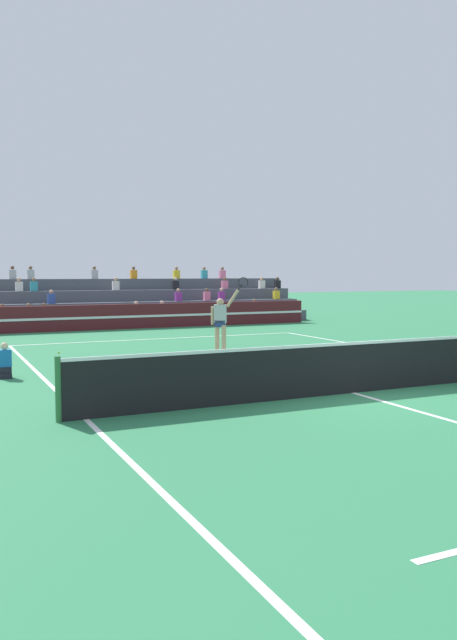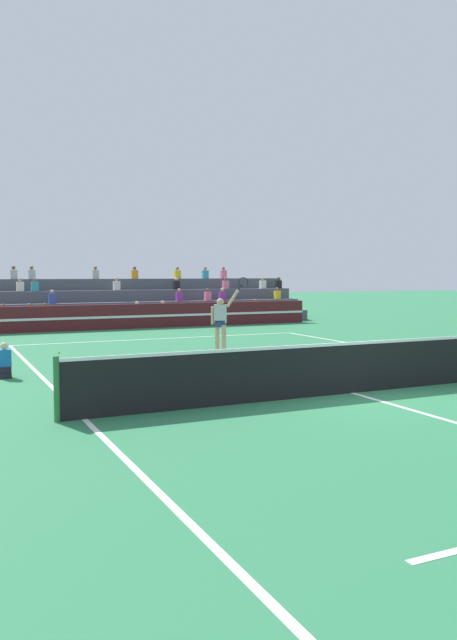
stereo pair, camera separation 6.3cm
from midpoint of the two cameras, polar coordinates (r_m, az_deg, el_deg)
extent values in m
plane|color=#2D7A4C|center=(13.18, 11.37, -6.56)|extent=(120.00, 120.00, 0.00)
cube|color=white|center=(23.73, -5.94, -1.70)|extent=(11.00, 0.10, 0.01)
cube|color=white|center=(10.92, -12.87, -8.82)|extent=(0.10, 23.80, 0.01)
cube|color=white|center=(18.67, -0.43, -3.29)|extent=(8.25, 0.10, 0.01)
cube|color=white|center=(13.18, 11.37, -6.54)|extent=(0.10, 12.85, 0.01)
cylinder|color=#2D6B38|center=(10.72, -15.28, -6.13)|extent=(0.10, 0.10, 1.10)
cube|color=black|center=(13.10, 11.40, -4.41)|extent=(11.90, 0.02, 1.00)
cube|color=white|center=(13.03, 11.43, -2.11)|extent=(11.90, 0.04, 0.06)
cube|color=#51191E|center=(28.14, -9.08, 0.32)|extent=(18.00, 0.24, 1.10)
cube|color=white|center=(28.02, -9.01, 0.30)|extent=(18.00, 0.02, 0.10)
cube|color=#4C515B|center=(29.38, -9.76, -0.06)|extent=(19.77, 0.95, 0.55)
cube|color=#338C4C|center=(29.39, -8.29, 0.92)|extent=(0.32, 0.22, 0.44)
sphere|color=beige|center=(29.38, -8.30, 1.55)|extent=(0.18, 0.18, 0.18)
cube|color=purple|center=(31.75, 2.55, 1.21)|extent=(0.32, 0.22, 0.44)
sphere|color=brown|center=(31.74, 2.56, 1.79)|extent=(0.18, 0.18, 0.18)
cube|color=#2D4CA5|center=(29.78, -5.97, 0.99)|extent=(0.32, 0.22, 0.44)
sphere|color=beige|center=(29.76, -5.97, 1.60)|extent=(0.18, 0.18, 0.18)
cube|color=yellow|center=(28.47, -16.37, 0.69)|extent=(0.32, 0.22, 0.44)
sphere|color=brown|center=(28.46, -16.39, 1.33)|extent=(0.18, 0.18, 0.18)
cube|color=teal|center=(28.38, -17.67, 0.65)|extent=(0.32, 0.22, 0.44)
sphere|color=brown|center=(28.37, -17.69, 1.30)|extent=(0.18, 0.18, 0.18)
cube|color=orange|center=(28.27, -19.82, 0.59)|extent=(0.32, 0.22, 0.44)
sphere|color=brown|center=(28.25, -19.84, 1.23)|extent=(0.18, 0.18, 0.18)
cube|color=#4C515B|center=(30.28, -10.24, 0.58)|extent=(19.77, 0.95, 1.10)
cube|color=yellow|center=(33.42, 4.53, 2.30)|extent=(0.32, 0.22, 0.44)
sphere|color=brown|center=(33.41, 4.54, 2.84)|extent=(0.18, 0.18, 0.18)
cube|color=purple|center=(31.95, -0.52, 2.22)|extent=(0.32, 0.22, 0.44)
sphere|color=beige|center=(31.94, -0.52, 2.79)|extent=(0.18, 0.18, 0.18)
cube|color=pink|center=(31.62, -1.86, 2.20)|extent=(0.32, 0.22, 0.44)
sphere|color=brown|center=(31.61, -1.86, 2.78)|extent=(0.18, 0.18, 0.18)
cube|color=purple|center=(31.05, -4.47, 2.15)|extent=(0.32, 0.22, 0.44)
sphere|color=tan|center=(31.04, -4.48, 2.74)|extent=(0.18, 0.18, 0.18)
cube|color=#2D4CA5|center=(29.46, -15.76, 1.89)|extent=(0.32, 0.22, 0.44)
sphere|color=tan|center=(29.45, -15.77, 2.51)|extent=(0.18, 0.18, 0.18)
cube|color=#4C515B|center=(31.18, -10.69, 1.18)|extent=(19.77, 0.95, 1.65)
cube|color=black|center=(34.53, 4.64, 3.27)|extent=(0.32, 0.22, 0.44)
sphere|color=brown|center=(34.53, 4.64, 3.80)|extent=(0.18, 0.18, 0.18)
cube|color=silver|center=(34.06, 3.20, 3.26)|extent=(0.32, 0.22, 0.44)
sphere|color=tan|center=(34.05, 3.20, 3.80)|extent=(0.18, 0.18, 0.18)
cube|color=pink|center=(33.06, -0.21, 3.24)|extent=(0.32, 0.22, 0.44)
sphere|color=brown|center=(33.06, -0.21, 3.80)|extent=(0.18, 0.18, 0.18)
cube|color=black|center=(31.99, -4.73, 3.19)|extent=(0.32, 0.22, 0.44)
sphere|color=beige|center=(31.99, -4.74, 3.77)|extent=(0.18, 0.18, 0.18)
cube|color=silver|center=(30.21, -18.45, 2.93)|extent=(0.32, 0.22, 0.44)
sphere|color=tan|center=(30.20, -18.47, 3.53)|extent=(0.18, 0.18, 0.18)
cube|color=teal|center=(30.29, -17.23, 2.96)|extent=(0.32, 0.22, 0.44)
sphere|color=#9E7051|center=(30.28, -17.24, 3.56)|extent=(0.18, 0.18, 0.18)
cube|color=silver|center=(31.05, -10.13, 3.11)|extent=(0.32, 0.22, 0.44)
sphere|color=tan|center=(31.05, -10.14, 3.70)|extent=(0.18, 0.18, 0.18)
cube|color=#4C515B|center=(32.09, -11.12, 1.75)|extent=(19.77, 0.95, 2.20)
cube|color=#B2B2B7|center=(31.77, -12.02, 4.10)|extent=(0.32, 0.22, 0.44)
sphere|color=brown|center=(31.77, -12.03, 4.68)|extent=(0.18, 0.18, 0.18)
cube|color=teal|center=(33.61, -2.09, 4.19)|extent=(0.32, 0.22, 0.44)
sphere|color=#9E7051|center=(33.61, -2.09, 4.74)|extent=(0.18, 0.18, 0.18)
cube|color=#B2B2B7|center=(31.13, -18.99, 3.96)|extent=(0.32, 0.22, 0.44)
sphere|color=brown|center=(31.13, -19.01, 4.55)|extent=(0.18, 0.18, 0.18)
cube|color=yellow|center=(33.02, -4.64, 4.18)|extent=(0.32, 0.22, 0.44)
sphere|color=#9E7051|center=(33.03, -4.64, 4.74)|extent=(0.18, 0.18, 0.18)
cube|color=#B2B2B7|center=(31.22, -17.49, 3.99)|extent=(0.32, 0.22, 0.44)
sphere|color=brown|center=(31.23, -17.51, 4.58)|extent=(0.18, 0.18, 0.18)
cube|color=orange|center=(32.29, -8.52, 4.15)|extent=(0.32, 0.22, 0.44)
sphere|color=brown|center=(32.29, -8.53, 4.71)|extent=(0.18, 0.18, 0.18)
cube|color=pink|center=(34.05, -0.42, 4.20)|extent=(0.32, 0.22, 0.44)
sphere|color=brown|center=(34.05, -0.42, 4.73)|extent=(0.18, 0.18, 0.18)
cube|color=black|center=(15.65, -19.66, -4.80)|extent=(0.28, 0.36, 0.12)
cube|color=black|center=(15.63, -19.67, -4.36)|extent=(0.28, 0.24, 0.18)
cube|color=#1966B2|center=(15.59, -19.70, -3.31)|extent=(0.30, 0.18, 0.40)
sphere|color=beige|center=(15.56, -19.73, -2.25)|extent=(0.17, 0.17, 0.17)
cylinder|color=tan|center=(19.03, -0.95, -1.79)|extent=(0.14, 0.14, 0.90)
cylinder|color=tan|center=(18.91, -0.33, -1.83)|extent=(0.14, 0.14, 0.90)
cube|color=navy|center=(18.95, -0.66, -0.33)|extent=(0.38, 0.34, 0.20)
cube|color=#B2B2B7|center=(18.92, -0.66, 0.57)|extent=(0.41, 0.36, 0.56)
sphere|color=tan|center=(18.91, -0.66, 1.66)|extent=(0.22, 0.22, 0.22)
cube|color=white|center=(19.11, -0.93, -2.99)|extent=(0.24, 0.28, 0.09)
cube|color=white|center=(19.00, -0.31, -3.03)|extent=(0.24, 0.28, 0.09)
cylinder|color=tan|center=(18.97, -1.38, 0.40)|extent=(0.09, 0.09, 0.56)
cylinder|color=tan|center=(18.85, 0.49, 1.99)|extent=(0.39, 0.30, 0.55)
cylinder|color=black|center=(18.81, 1.15, 3.01)|extent=(0.14, 0.11, 0.20)
torus|color=black|center=(18.79, 1.45, 3.47)|extent=(0.37, 0.26, 0.43)
sphere|color=#C6DB33|center=(19.88, -15.15, -2.89)|extent=(0.07, 0.07, 0.07)
camera|label=1|loc=(0.03, -89.90, 0.01)|focal=35.00mm
camera|label=2|loc=(0.03, 90.10, -0.01)|focal=35.00mm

